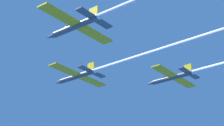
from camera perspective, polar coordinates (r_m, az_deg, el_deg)
jet_lead at (r=84.32m, az=4.68°, el=1.14°), size 17.78×63.93×2.95m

